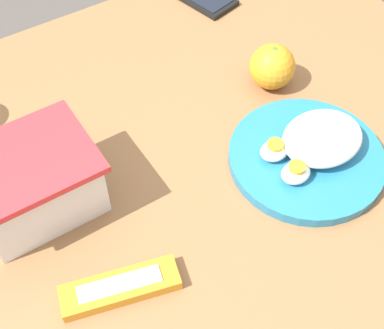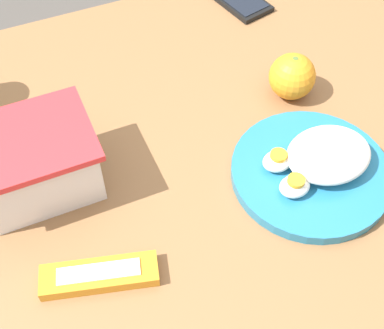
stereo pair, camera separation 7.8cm
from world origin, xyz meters
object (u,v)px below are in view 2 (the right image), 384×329
object	(u,v)px
orange_fruit	(292,76)
cell_phone	(241,1)
candy_bar	(99,275)
food_container	(36,165)
rice_plate	(315,166)

from	to	relation	value
orange_fruit	cell_phone	bearing A→B (deg)	81.38
candy_bar	cell_phone	size ratio (longest dim) A/B	1.18
cell_phone	food_container	bearing A→B (deg)	-148.86
food_container	candy_bar	distance (m)	0.19
food_container	cell_phone	xyz separation A→B (m)	(0.48, 0.29, -0.04)
food_container	cell_phone	bearing A→B (deg)	31.14
rice_plate	candy_bar	size ratio (longest dim) A/B	1.49
food_container	candy_bar	world-z (taller)	food_container
candy_bar	rice_plate	bearing A→B (deg)	5.92
orange_fruit	cell_phone	distance (m)	0.27
candy_bar	cell_phone	xyz separation A→B (m)	(0.44, 0.47, -0.00)
orange_fruit	cell_phone	xyz separation A→B (m)	(0.04, 0.27, -0.03)
food_container	rice_plate	xyz separation A→B (m)	(0.38, -0.15, -0.03)
rice_plate	cell_phone	xyz separation A→B (m)	(0.09, 0.43, -0.02)
rice_plate	cell_phone	size ratio (longest dim) A/B	1.77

